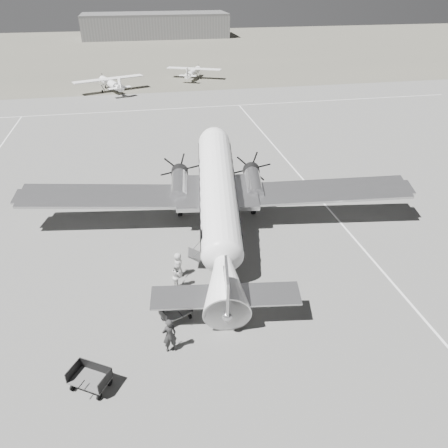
{
  "coord_description": "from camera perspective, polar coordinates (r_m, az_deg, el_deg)",
  "views": [
    {
      "loc": [
        -2.56,
        -22.18,
        16.8
      ],
      "look_at": [
        2.36,
        2.62,
        2.2
      ],
      "focal_mm": 35.0,
      "sensor_mm": 36.0,
      "label": 1
    }
  ],
  "objects": [
    {
      "name": "light_plane_right",
      "position": [
        83.65,
        -4.01,
        19.07
      ],
      "size": [
        12.44,
        11.47,
        2.08
      ],
      "primitive_type": null,
      "rotation": [
        0.0,
        0.0,
        -0.41
      ],
      "color": "white",
      "rests_on": "ground"
    },
    {
      "name": "taxi_line_horizon",
      "position": [
        64.46,
        -8.83,
        14.56
      ],
      "size": [
        90.0,
        0.15,
        0.01
      ],
      "primitive_type": "cube",
      "color": "white",
      "rests_on": "ground"
    },
    {
      "name": "ramp_agent",
      "position": [
        26.76,
        -6.1,
        -6.74
      ],
      "size": [
        0.82,
        0.96,
        1.73
      ],
      "primitive_type": "imported",
      "rotation": [
        0.0,
        0.0,
        1.78
      ],
      "color": "silver",
      "rests_on": "ground"
    },
    {
      "name": "ground",
      "position": [
        27.94,
        -3.73,
        -7.03
      ],
      "size": [
        260.0,
        260.0,
        0.0
      ],
      "primitive_type": "plane",
      "color": "slate",
      "rests_on": "ground"
    },
    {
      "name": "hangar_main",
      "position": [
        143.02,
        -8.92,
        24.27
      ],
      "size": [
        42.0,
        14.0,
        6.6
      ],
      "color": "slate",
      "rests_on": "ground"
    },
    {
      "name": "grass_infield",
      "position": [
        118.41,
        -10.59,
        21.39
      ],
      "size": [
        260.0,
        90.0,
        0.01
      ],
      "primitive_type": "cube",
      "color": "#5A574C",
      "rests_on": "ground"
    },
    {
      "name": "dc3_airliner",
      "position": [
        30.62,
        -0.73,
        2.85
      ],
      "size": [
        32.25,
        24.53,
        5.65
      ],
      "primitive_type": null,
      "rotation": [
        0.0,
        0.0,
        -0.14
      ],
      "color": "#B9B9BB",
      "rests_on": "ground"
    },
    {
      "name": "passenger",
      "position": [
        27.73,
        -6.01,
        -5.32
      ],
      "size": [
        0.58,
        0.85,
        1.69
      ],
      "primitive_type": "imported",
      "rotation": [
        0.0,
        0.0,
        1.52
      ],
      "color": "#ACACAA",
      "rests_on": "ground"
    },
    {
      "name": "taxi_line_right",
      "position": [
        31.4,
        18.56,
        -4.11
      ],
      "size": [
        0.15,
        80.0,
        0.01
      ],
      "primitive_type": "cube",
      "color": "white",
      "rests_on": "ground"
    },
    {
      "name": "light_plane_left",
      "position": [
        75.86,
        -14.61,
        17.22
      ],
      "size": [
        14.06,
        12.84,
        2.38
      ],
      "primitive_type": null,
      "rotation": [
        0.0,
        0.0,
        0.37
      ],
      "color": "white",
      "rests_on": "ground"
    },
    {
      "name": "baggage_cart_near",
      "position": [
        24.77,
        -6.3,
        -11.41
      ],
      "size": [
        2.08,
        1.82,
        0.98
      ],
      "primitive_type": null,
      "rotation": [
        0.0,
        0.0,
        0.42
      ],
      "color": "#4F4F4F",
      "rests_on": "ground"
    },
    {
      "name": "baggage_cart_far",
      "position": [
        22.23,
        -17.09,
        -18.81
      ],
      "size": [
        2.32,
        2.14,
        1.07
      ],
      "primitive_type": null,
      "rotation": [
        0.0,
        0.0,
        -0.55
      ],
      "color": "#4F4F4F",
      "rests_on": "ground"
    },
    {
      "name": "ground_crew",
      "position": [
        22.76,
        -7.13,
        -14.21
      ],
      "size": [
        0.83,
        0.64,
        2.02
      ],
      "primitive_type": "imported",
      "rotation": [
        0.0,
        0.0,
        3.37
      ],
      "color": "#2A2A2A",
      "rests_on": "ground"
    }
  ]
}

